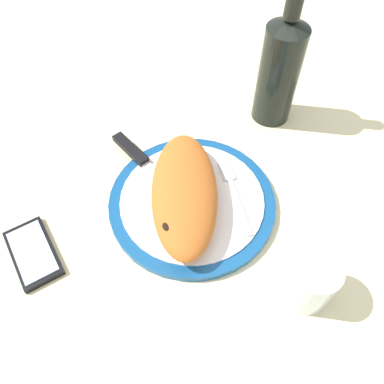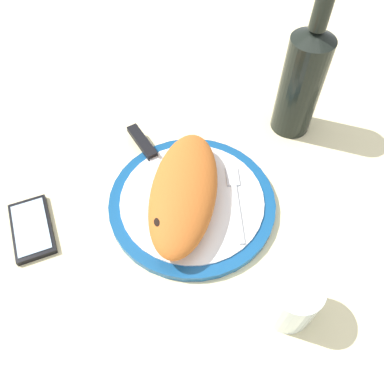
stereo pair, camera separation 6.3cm
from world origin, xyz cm
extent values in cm
cube|color=beige|center=(0.00, 0.00, -1.50)|extent=(150.00, 150.00, 3.00)
cylinder|color=navy|center=(0.00, 0.00, 0.67)|extent=(28.36, 28.36, 1.34)
cylinder|color=white|center=(0.00, 0.00, 1.49)|extent=(24.45, 24.45, 0.30)
ellipsoid|color=#C16023|center=(-0.57, 1.28, 4.52)|extent=(25.31, 11.95, 5.76)
ellipsoid|color=black|center=(-7.64, 4.26, 6.11)|extent=(2.30, 2.17, 0.63)
ellipsoid|color=black|center=(4.75, -0.53, 6.61)|extent=(2.01, 1.81, 0.60)
cube|color=silver|center=(-2.34, -7.74, 1.84)|extent=(11.32, 2.50, 0.40)
cube|color=silver|center=(5.23, -6.65, 1.84)|extent=(4.27, 2.75, 0.40)
cube|color=silver|center=(2.47, 3.60, 1.84)|extent=(12.24, 9.69, 0.40)
cube|color=black|center=(11.63, 10.43, 2.24)|extent=(8.24, 6.85, 1.20)
cube|color=black|center=(-7.43, 25.72, 0.50)|extent=(13.10, 10.73, 1.00)
cube|color=silver|center=(-7.43, 25.72, 1.08)|extent=(11.44, 9.28, 0.16)
cylinder|color=silver|center=(-16.95, -15.21, 4.17)|extent=(7.19, 7.19, 8.34)
cylinder|color=silver|center=(-16.95, -15.21, 2.50)|extent=(6.61, 6.61, 4.59)
cylinder|color=black|center=(20.79, -17.80, 9.58)|extent=(7.58, 7.58, 19.15)
cone|color=black|center=(20.79, -17.80, 20.10)|extent=(7.58, 7.58, 1.90)
camera|label=1|loc=(-36.34, 3.03, 55.22)|focal=35.84mm
camera|label=2|loc=(-36.32, -3.28, 55.22)|focal=35.84mm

